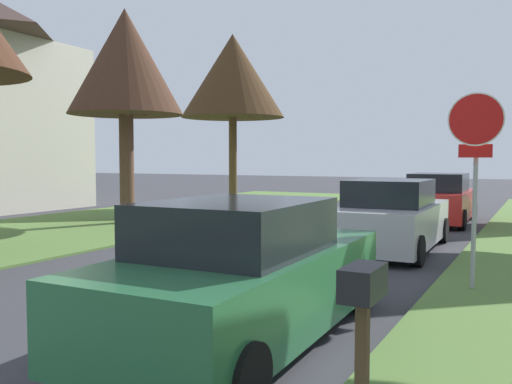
{
  "coord_description": "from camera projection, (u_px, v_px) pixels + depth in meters",
  "views": [
    {
      "loc": [
        5.11,
        0.38,
        2.02
      ],
      "look_at": [
        1.12,
        7.91,
        1.51
      ],
      "focal_mm": 38.28,
      "sensor_mm": 36.0,
      "label": 1
    }
  ],
  "objects": [
    {
      "name": "stop_sign_far",
      "position": [
        475.0,
        148.0,
        8.2
      ],
      "size": [
        0.81,
        0.26,
        2.97
      ],
      "color": "#9EA0A5",
      "rests_on": "grass_verge_right"
    },
    {
      "name": "parked_sedan_silver",
      "position": [
        391.0,
        218.0,
        12.03
      ],
      "size": [
        2.01,
        4.43,
        1.57
      ],
      "color": "#BCBCC1",
      "rests_on": "ground"
    },
    {
      "name": "curbside_mailbox",
      "position": [
        363.0,
        305.0,
        3.61
      ],
      "size": [
        0.22,
        0.44,
        1.27
      ],
      "color": "brown",
      "rests_on": "grass_verge_right"
    },
    {
      "name": "street_tree_left_far",
      "position": [
        233.0,
        77.0,
        22.36
      ],
      "size": [
        4.25,
        4.25,
        7.08
      ],
      "color": "brown",
      "rests_on": "grass_verge_left"
    },
    {
      "name": "parked_sedan_red",
      "position": [
        439.0,
        200.0,
        17.26
      ],
      "size": [
        2.01,
        4.43,
        1.57
      ],
      "color": "red",
      "rests_on": "ground"
    },
    {
      "name": "parked_sedan_green",
      "position": [
        244.0,
        276.0,
        6.07
      ],
      "size": [
        2.01,
        4.43,
        1.57
      ],
      "color": "#28663D",
      "rests_on": "ground"
    },
    {
      "name": "street_tree_left_mid_b",
      "position": [
        125.0,
        64.0,
        16.7
      ],
      "size": [
        3.52,
        3.52,
        6.57
      ],
      "color": "brown",
      "rests_on": "grass_verge_left"
    }
  ]
}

